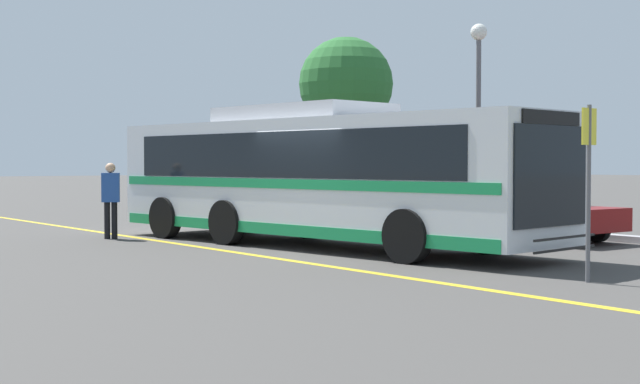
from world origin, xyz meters
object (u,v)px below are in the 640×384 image
Objects in this scene: parked_car_2 at (523,211)px; bus_stop_sign at (589,171)px; parked_car_1 at (367,202)px; parked_car_0 at (241,193)px; street_lamp at (479,84)px; transit_bus at (319,174)px; tree_0 at (346,85)px; pedestrian_0 at (111,195)px.

parked_car_2 is 7.63m from bus_stop_sign.
parked_car_2 reaches higher than parked_car_1.
street_lamp is (9.44, 1.82, 3.25)m from parked_car_0.
transit_bus is 5.17m from parked_car_2.
parked_car_0 is 5.37m from tree_0.
bus_stop_sign is (5.52, -5.17, 1.01)m from parked_car_2.
parked_car_1 is 0.99× the size of parked_car_2.
pedestrian_0 is at bearing -106.98° from street_lamp.
bus_stop_sign is 0.47× the size of street_lamp.
transit_bus reaches higher than parked_car_1.
tree_0 is at bearing -138.58° from transit_bus.
transit_bus is 2.09× the size of street_lamp.
bus_stop_sign is 18.87m from tree_0.
parked_car_0 is 10.15m from street_lamp.
transit_bus is 7.21m from bus_stop_sign.
parked_car_0 is 0.69× the size of tree_0.
parked_car_0 is at bearing -169.06° from street_lamp.
transit_bus reaches higher than pedestrian_0.
parked_car_1 is 7.89m from pedestrian_0.
parked_car_1 is (-4.27, 5.03, -0.90)m from transit_bus.
street_lamp is (2.67, 1.78, 3.35)m from parked_car_1.
tree_0 reaches higher than pedestrian_0.
parked_car_0 is 6.77m from parked_car_1.
pedestrian_0 is (-4.55, -2.84, -0.53)m from transit_bus.
parked_car_2 is at bearing 169.64° from pedestrian_0.
tree_0 reaches higher than parked_car_0.
parked_car_2 is at bearing -31.42° from street_lamp.
tree_0 is (-16.51, 8.67, 2.93)m from bus_stop_sign.
street_lamp reaches higher than parked_car_1.
street_lamp is at bearing 126.15° from parked_car_1.
parked_car_2 is at bearing -139.87° from bus_stop_sign.
bus_stop_sign is (11.47, -5.39, 1.02)m from parked_car_1.
parked_car_2 is 0.82× the size of street_lamp.
parked_car_1 is at bearing -146.31° from street_lamp.
tree_0 is (-5.03, 3.28, 3.95)m from parked_car_1.
pedestrian_0 reaches higher than parked_car_0.
parked_car_0 reaches higher than parked_car_1.
parked_car_2 is 12.18m from tree_0.
tree_0 reaches higher than parked_car_2.
tree_0 is (-10.98, 3.50, 3.93)m from parked_car_2.
parked_car_2 is 9.87m from pedestrian_0.
street_lamp reaches higher than bus_stop_sign.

